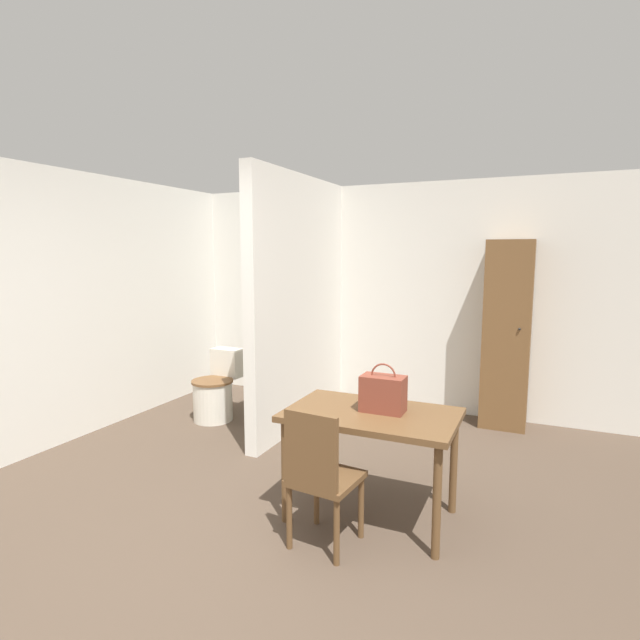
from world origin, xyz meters
TOP-DOWN VIEW (x-y plane):
  - ground_plane at (0.00, 0.00)m, footprint 16.00×16.00m
  - wall_back at (0.00, 3.59)m, footprint 5.64×0.12m
  - wall_left at (-2.38, 1.76)m, footprint 0.12×4.53m
  - partition_wall at (-0.57, 2.56)m, footprint 0.12×1.93m
  - dining_table at (0.68, 1.09)m, footprint 1.10×0.69m
  - wooden_chair at (0.52, 0.62)m, footprint 0.42×0.42m
  - toilet at (-1.45, 2.30)m, footprint 0.43×0.58m
  - handbag at (0.74, 1.13)m, footprint 0.28×0.16m
  - wooden_cabinet at (1.34, 3.32)m, footprint 0.44×0.39m

SIDE VIEW (x-z plane):
  - ground_plane at x=0.00m, z-range 0.00..0.00m
  - toilet at x=-1.45m, z-range -0.07..0.64m
  - wooden_chair at x=0.52m, z-range 0.03..0.90m
  - dining_table at x=0.68m, z-range 0.28..1.00m
  - handbag at x=0.74m, z-range 0.69..1.01m
  - wooden_cabinet at x=1.34m, z-range 0.00..1.87m
  - wall_left at x=-2.38m, z-range 0.00..2.50m
  - partition_wall at x=-0.57m, z-range 0.00..2.50m
  - wall_back at x=0.00m, z-range 0.00..2.50m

